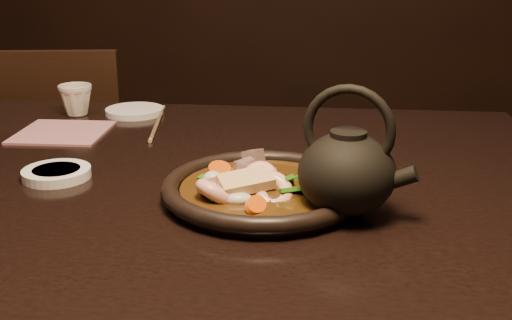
# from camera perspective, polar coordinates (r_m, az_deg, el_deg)

# --- Properties ---
(table) EXTENTS (1.60, 0.90, 0.75)m
(table) POSITION_cam_1_polar(r_m,az_deg,el_deg) (1.12, -15.39, -4.36)
(table) COLOR black
(table) RESTS_ON floor
(chair) EXTENTS (0.46, 0.46, 0.85)m
(chair) POSITION_cam_1_polar(r_m,az_deg,el_deg) (1.86, -16.76, -2.10)
(chair) COLOR black
(chair) RESTS_ON floor
(plate) EXTENTS (0.29, 0.29, 0.03)m
(plate) POSITION_cam_1_polar(r_m,az_deg,el_deg) (0.92, 0.62, -2.64)
(plate) COLOR black
(plate) RESTS_ON table
(stirfry) EXTENTS (0.17, 0.21, 0.06)m
(stirfry) POSITION_cam_1_polar(r_m,az_deg,el_deg) (0.91, -0.18, -2.46)
(stirfry) COLOR #38210A
(stirfry) RESTS_ON plate
(soy_dish) EXTENTS (0.11, 0.11, 0.01)m
(soy_dish) POSITION_cam_1_polar(r_m,az_deg,el_deg) (1.05, -17.30, -1.14)
(soy_dish) COLOR white
(soy_dish) RESTS_ON table
(saucer_right) EXTENTS (0.12, 0.12, 0.01)m
(saucer_right) POSITION_cam_1_polar(r_m,az_deg,el_deg) (1.41, -10.74, 4.29)
(saucer_right) COLOR white
(saucer_right) RESTS_ON table
(tea_cup) EXTENTS (0.08, 0.08, 0.07)m
(tea_cup) POSITION_cam_1_polar(r_m,az_deg,el_deg) (1.42, -15.73, 5.25)
(tea_cup) COLOR beige
(tea_cup) RESTS_ON table
(chopsticks) EXTENTS (0.05, 0.26, 0.01)m
(chopsticks) POSITION_cam_1_polar(r_m,az_deg,el_deg) (1.32, -8.75, 3.32)
(chopsticks) COLOR tan
(chopsticks) RESTS_ON table
(napkin) EXTENTS (0.17, 0.17, 0.00)m
(napkin) POSITION_cam_1_polar(r_m,az_deg,el_deg) (1.30, -16.80, 2.37)
(napkin) COLOR #A1636D
(napkin) RESTS_ON table
(teapot) EXTENTS (0.16, 0.13, 0.18)m
(teapot) POSITION_cam_1_polar(r_m,az_deg,el_deg) (0.85, 8.13, -0.81)
(teapot) COLOR black
(teapot) RESTS_ON table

